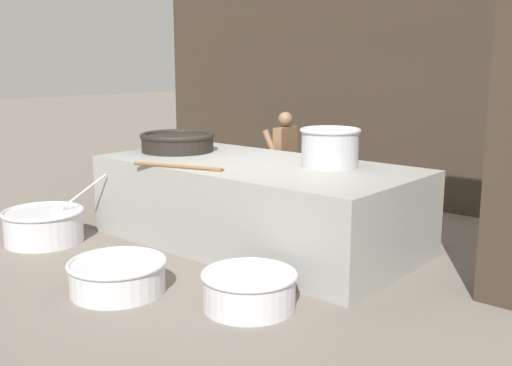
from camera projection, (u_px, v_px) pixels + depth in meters
The scene contains 10 objects.
ground_plane at pixel (256, 242), 7.28m from camera, with size 60.00×60.00×0.00m, color slate.
back_wall at pixel (386, 92), 9.21m from camera, with size 9.41×0.24×3.40m, color #382D23.
hearth_platform at pixel (256, 203), 7.18m from camera, with size 3.84×1.92×0.99m.
giant_wok_near at pixel (178, 141), 7.96m from camera, with size 0.99×0.99×0.25m.
stock_pot at pixel (330, 146), 6.79m from camera, with size 0.69×0.69×0.44m.
stirring_paddle at pixel (182, 167), 6.70m from camera, with size 1.09×0.42×0.04m.
cook at pixel (285, 159), 8.52m from camera, with size 0.37×0.56×1.47m.
prep_bowl_vegetables at pixel (44, 224), 7.25m from camera, with size 0.97×1.17×0.80m.
prep_bowl_meat at pixel (118, 275), 5.68m from camera, with size 0.94×0.94×0.31m.
prep_bowl_extra at pixel (249, 288), 5.32m from camera, with size 0.87×0.87×0.33m.
Camera 1 is at (4.57, -5.29, 2.15)m, focal length 42.00 mm.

